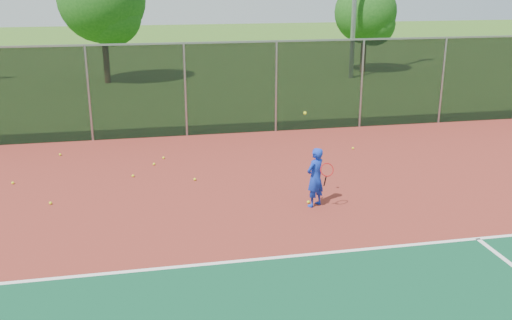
{
  "coord_description": "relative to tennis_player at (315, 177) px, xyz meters",
  "views": [
    {
      "loc": [
        -4.34,
        -6.23,
        4.95
      ],
      "look_at": [
        -2.08,
        5.0,
        1.3
      ],
      "focal_mm": 40.0,
      "sensor_mm": 36.0,
      "label": 1
    }
  ],
  "objects": [
    {
      "name": "court_apron",
      "position": [
        0.66,
        -3.31,
        -0.7
      ],
      "size": [
        30.0,
        20.0,
        0.02
      ],
      "primitive_type": "cube",
      "color": "maroon",
      "rests_on": "ground"
    },
    {
      "name": "fence_back",
      "position": [
        0.66,
        6.69,
        0.85
      ],
      "size": [
        30.0,
        0.06,
        3.03
      ],
      "color": "black",
      "rests_on": "court_apron"
    },
    {
      "name": "tennis_player",
      "position": [
        0.0,
        0.0,
        0.0
      ],
      "size": [
        0.6,
        0.69,
        2.18
      ],
      "color": "#1332BA",
      "rests_on": "court_apron"
    },
    {
      "name": "practice_ball_0",
      "position": [
        2.46,
        4.09,
        -0.66
      ],
      "size": [
        0.07,
        0.07,
        0.07
      ],
      "primitive_type": "sphere",
      "color": "yellow",
      "rests_on": "court_apron"
    },
    {
      "name": "practice_ball_1",
      "position": [
        -3.5,
        3.71,
        -0.66
      ],
      "size": [
        0.07,
        0.07,
        0.07
      ],
      "primitive_type": "sphere",
      "color": "yellow",
      "rests_on": "court_apron"
    },
    {
      "name": "practice_ball_2",
      "position": [
        -0.1,
        0.16,
        -0.66
      ],
      "size": [
        0.07,
        0.07,
        0.07
      ],
      "primitive_type": "sphere",
      "color": "yellow",
      "rests_on": "court_apron"
    },
    {
      "name": "practice_ball_3",
      "position": [
        -3.21,
        4.24,
        -0.66
      ],
      "size": [
        0.07,
        0.07,
        0.07
      ],
      "primitive_type": "sphere",
      "color": "yellow",
      "rests_on": "court_apron"
    },
    {
      "name": "practice_ball_4",
      "position": [
        -4.06,
        2.82,
        -0.66
      ],
      "size": [
        0.07,
        0.07,
        0.07
      ],
      "primitive_type": "sphere",
      "color": "yellow",
      "rests_on": "court_apron"
    },
    {
      "name": "practice_ball_5",
      "position": [
        -2.51,
        2.23,
        -0.66
      ],
      "size": [
        0.07,
        0.07,
        0.07
      ],
      "primitive_type": "sphere",
      "color": "yellow",
      "rests_on": "court_apron"
    },
    {
      "name": "practice_ball_6",
      "position": [
        -6.16,
        5.15,
        -0.66
      ],
      "size": [
        0.07,
        0.07,
        0.07
      ],
      "primitive_type": "sphere",
      "color": "yellow",
      "rests_on": "court_apron"
    },
    {
      "name": "practice_ball_7",
      "position": [
        -7.02,
        2.86,
        -0.66
      ],
      "size": [
        0.07,
        0.07,
        0.07
      ],
      "primitive_type": "sphere",
      "color": "yellow",
      "rests_on": "court_apron"
    },
    {
      "name": "practice_ball_8",
      "position": [
        -5.9,
        1.26,
        -0.66
      ],
      "size": [
        0.07,
        0.07,
        0.07
      ],
      "primitive_type": "sphere",
      "color": "yellow",
      "rests_on": "court_apron"
    },
    {
      "name": "tree_back_left",
      "position": [
        -5.26,
        17.47,
        3.14
      ],
      "size": [
        4.17,
        4.17,
        6.13
      ],
      "color": "#392915",
      "rests_on": "ground"
    },
    {
      "name": "tree_back_mid",
      "position": [
        8.44,
        18.26,
        2.36
      ],
      "size": [
        3.33,
        3.33,
        4.9
      ],
      "color": "#392915",
      "rests_on": "ground"
    }
  ]
}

